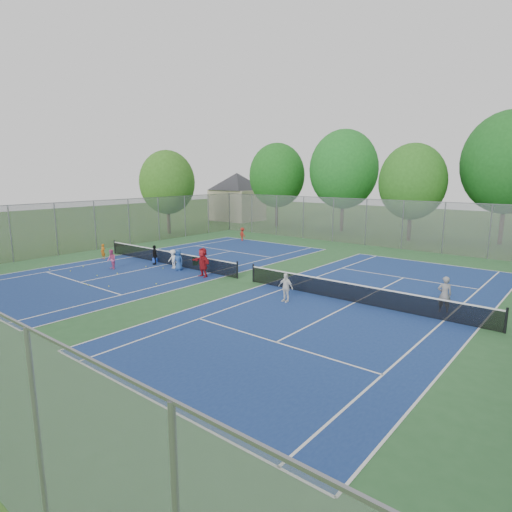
{
  "coord_description": "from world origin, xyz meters",
  "views": [
    {
      "loc": [
        15.84,
        -18.43,
        6.17
      ],
      "look_at": [
        0.0,
        1.0,
        1.3
      ],
      "focal_mm": 30.0,
      "sensor_mm": 36.0,
      "label": 1
    }
  ],
  "objects_px": {
    "net_left": "(168,258)",
    "net_right": "(355,294)",
    "ball_crate": "(156,260)",
    "instructor": "(444,294)",
    "ball_hopper": "(196,261)"
  },
  "relations": [
    {
      "from": "ball_crate",
      "to": "instructor",
      "type": "height_order",
      "value": "instructor"
    },
    {
      "from": "net_left",
      "to": "net_right",
      "type": "distance_m",
      "value": 14.0
    },
    {
      "from": "net_left",
      "to": "ball_hopper",
      "type": "distance_m",
      "value": 1.96
    },
    {
      "from": "net_left",
      "to": "instructor",
      "type": "height_order",
      "value": "instructor"
    },
    {
      "from": "net_left",
      "to": "ball_crate",
      "type": "distance_m",
      "value": 1.3
    },
    {
      "from": "net_left",
      "to": "ball_crate",
      "type": "height_order",
      "value": "net_left"
    },
    {
      "from": "net_left",
      "to": "ball_crate",
      "type": "bearing_deg",
      "value": -178.67
    },
    {
      "from": "net_left",
      "to": "net_right",
      "type": "xyz_separation_m",
      "value": [
        14.0,
        0.0,
        0.0
      ]
    },
    {
      "from": "ball_hopper",
      "to": "net_left",
      "type": "bearing_deg",
      "value": -148.09
    },
    {
      "from": "ball_crate",
      "to": "instructor",
      "type": "relative_size",
      "value": 0.22
    },
    {
      "from": "instructor",
      "to": "net_right",
      "type": "bearing_deg",
      "value": -8.26
    },
    {
      "from": "net_left",
      "to": "net_right",
      "type": "relative_size",
      "value": 1.0
    },
    {
      "from": "net_right",
      "to": "instructor",
      "type": "distance_m",
      "value": 3.94
    },
    {
      "from": "instructor",
      "to": "ball_crate",
      "type": "bearing_deg",
      "value": -22.32
    },
    {
      "from": "ball_crate",
      "to": "instructor",
      "type": "distance_m",
      "value": 19.05
    }
  ]
}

